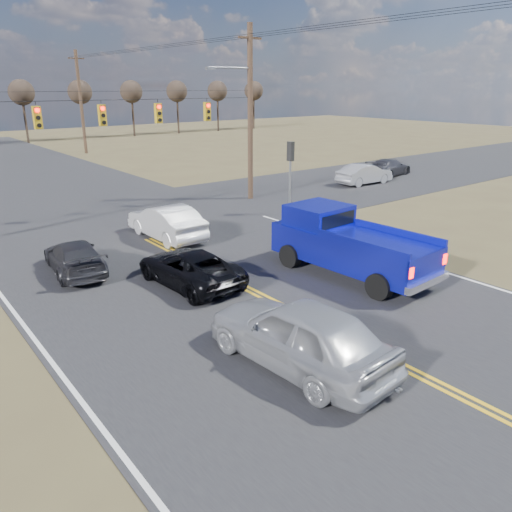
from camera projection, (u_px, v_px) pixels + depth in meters
ground at (406, 369)px, 12.33m from camera, size 160.00×160.00×0.00m
road_main at (194, 263)px, 19.77m from camera, size 14.00×120.00×0.02m
road_cross at (112, 222)px, 25.72m from camera, size 120.00×12.00×0.02m
signal_gantry at (114, 120)px, 24.22m from camera, size 19.60×4.83×10.00m
utility_poles at (111, 118)px, 23.29m from camera, size 19.60×58.32×10.00m
treeline at (45, 102)px, 30.54m from camera, size 87.00×117.80×7.40m
pickup_truck at (347, 244)px, 18.30m from camera, size 2.79×6.41×2.36m
silver_suv at (299, 334)px, 12.23m from camera, size 2.47×5.30×1.76m
black_suv at (189, 268)px, 17.43m from camera, size 2.31×4.60×1.25m
white_car_queue at (166, 222)px, 22.70m from camera, size 1.69×4.73×1.55m
dgrey_car_queue at (75, 257)px, 18.56m from camera, size 2.19×4.35×1.21m
cross_car_east_near at (365, 174)px, 35.33m from camera, size 1.68×4.42×1.44m
cross_car_east_far at (389, 167)px, 38.61m from camera, size 2.56×4.80×1.32m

